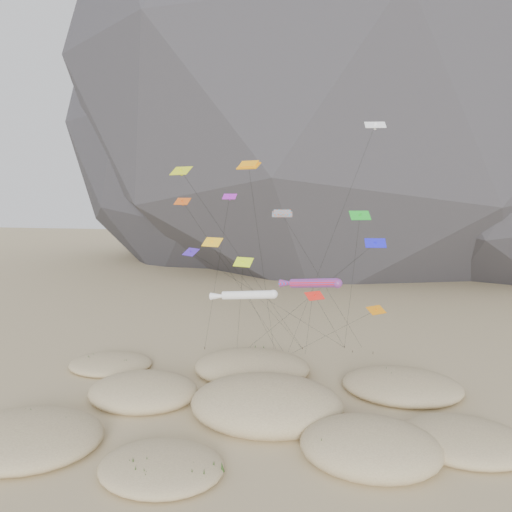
% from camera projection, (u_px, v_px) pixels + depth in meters
% --- Properties ---
extents(ground, '(500.00, 500.00, 0.00)m').
position_uv_depth(ground, '(244.00, 427.00, 46.46)').
color(ground, '#CCB789').
rests_on(ground, ground).
extents(rock_headland, '(226.37, 148.64, 177.50)m').
position_uv_depth(rock_headland, '(357.00, 26.00, 151.38)').
color(rock_headland, black).
rests_on(rock_headland, ground).
extents(dunes, '(50.51, 33.34, 4.40)m').
position_uv_depth(dunes, '(248.00, 403.00, 50.02)').
color(dunes, '#CCB789').
rests_on(dunes, ground).
extents(dune_grass, '(42.56, 29.88, 1.58)m').
position_uv_depth(dune_grass, '(240.00, 401.00, 50.21)').
color(dune_grass, black).
rests_on(dune_grass, ground).
extents(kite_stakes, '(23.20, 7.76, 0.30)m').
position_uv_depth(kite_stakes, '(292.00, 351.00, 68.77)').
color(kite_stakes, '#3F2D1E').
rests_on(kite_stakes, ground).
extents(rainbow_tube_kite, '(7.14, 13.91, 12.86)m').
position_uv_depth(rainbow_tube_kite, '(312.00, 283.00, 53.96)').
color(rainbow_tube_kite, red).
rests_on(rainbow_tube_kite, ground).
extents(white_tube_kite, '(7.48, 14.63, 11.66)m').
position_uv_depth(white_tube_kite, '(245.00, 295.00, 53.12)').
color(white_tube_kite, white).
rests_on(white_tube_kite, ground).
extents(orange_parafoil, '(2.88, 14.36, 25.30)m').
position_uv_depth(orange_parafoil, '(249.00, 168.00, 54.77)').
color(orange_parafoil, orange).
rests_on(orange_parafoil, ground).
extents(multi_parafoil, '(9.81, 18.18, 19.98)m').
position_uv_depth(multi_parafoil, '(284.00, 216.00, 53.59)').
color(multi_parafoil, '#FF581A').
rests_on(multi_parafoil, ground).
extents(delta_kites, '(24.85, 22.12, 29.43)m').
position_uv_depth(delta_kites, '(275.00, 232.00, 55.18)').
color(delta_kites, '#3F1FB6').
rests_on(delta_kites, ground).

